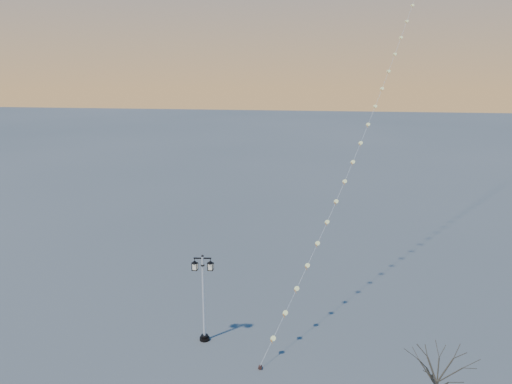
# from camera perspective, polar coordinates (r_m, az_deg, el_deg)

# --- Properties ---
(street_lamp) EXTENTS (1.35, 0.59, 5.35)m
(street_lamp) POSITION_cam_1_polar(r_m,az_deg,el_deg) (30.53, -5.81, -11.09)
(street_lamp) COLOR black
(street_lamp) RESTS_ON ground
(bare_tree) EXTENTS (2.25, 2.25, 3.74)m
(bare_tree) POSITION_cam_1_polar(r_m,az_deg,el_deg) (25.77, 19.45, -17.98)
(bare_tree) COLOR #383227
(bare_tree) RESTS_ON ground
(kite_train) EXTENTS (15.18, 34.74, 32.35)m
(kite_train) POSITION_cam_1_polar(r_m,az_deg,el_deg) (41.59, 13.90, 13.97)
(kite_train) COLOR #361E19
(kite_train) RESTS_ON ground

